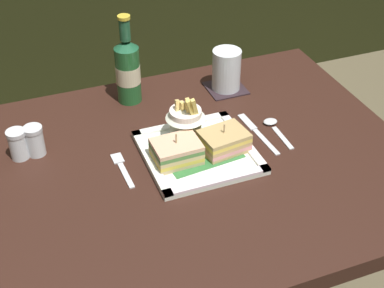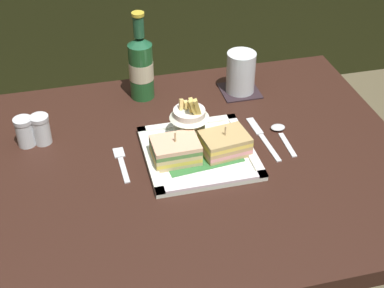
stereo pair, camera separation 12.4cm
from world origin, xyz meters
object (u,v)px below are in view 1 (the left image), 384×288
object	(u,v)px
square_plate	(198,152)
knife	(256,132)
dining_table	(186,208)
beer_bottle	(128,69)
pepper_shaker	(35,142)
spoon	(273,125)
fork	(122,167)
water_glass	(226,72)
sandwich_half_right	(224,141)
salt_shaker	(18,146)
sandwich_half_left	(177,152)
fries_cup	(186,118)

from	to	relation	value
square_plate	knife	size ratio (longest dim) A/B	1.37
dining_table	knife	world-z (taller)	knife
beer_bottle	pepper_shaker	size ratio (longest dim) A/B	3.24
beer_bottle	spoon	size ratio (longest dim) A/B	1.89
spoon	pepper_shaker	distance (m)	0.56
fork	spoon	xyz separation A→B (m)	(0.39, 0.02, 0.00)
square_plate	water_glass	distance (m)	0.31
knife	pepper_shaker	xyz separation A→B (m)	(-0.51, 0.10, 0.03)
sandwich_half_right	spoon	world-z (taller)	sandwich_half_right
salt_shaker	beer_bottle	bearing A→B (deg)	26.08
square_plate	salt_shaker	size ratio (longest dim) A/B	3.41
beer_bottle	spoon	bearing A→B (deg)	-40.25
dining_table	beer_bottle	xyz separation A→B (m)	(-0.04, 0.30, 0.23)
sandwich_half_left	beer_bottle	bearing A→B (deg)	94.48
sandwich_half_right	beer_bottle	world-z (taller)	beer_bottle
square_plate	sandwich_half_left	world-z (taller)	sandwich_half_left
fries_cup	knife	bearing A→B (deg)	-10.04
pepper_shaker	knife	bearing A→B (deg)	-11.64
dining_table	square_plate	distance (m)	0.15
square_plate	fries_cup	xyz separation A→B (m)	(-0.01, 0.06, 0.06)
dining_table	pepper_shaker	world-z (taller)	pepper_shaker
square_plate	pepper_shaker	size ratio (longest dim) A/B	3.37
sandwich_half_right	knife	size ratio (longest dim) A/B	0.63
square_plate	water_glass	bearing A→B (deg)	54.15
sandwich_half_right	fries_cup	bearing A→B (deg)	129.53
fries_cup	water_glass	world-z (taller)	fries_cup
fries_cup	pepper_shaker	xyz separation A→B (m)	(-0.34, 0.07, -0.03)
salt_shaker	pepper_shaker	xyz separation A→B (m)	(0.04, 0.00, 0.00)
salt_shaker	pepper_shaker	distance (m)	0.04
dining_table	water_glass	world-z (taller)	water_glass
sandwich_half_right	sandwich_half_left	bearing A→B (deg)	-180.00
square_plate	sandwich_half_left	bearing A→B (deg)	-166.11
dining_table	sandwich_half_right	xyz separation A→B (m)	(0.09, -0.00, 0.18)
dining_table	salt_shaker	size ratio (longest dim) A/B	14.38
pepper_shaker	salt_shaker	bearing A→B (deg)	-180.00
square_plate	sandwich_half_right	distance (m)	0.06
water_glass	sandwich_half_right	bearing A→B (deg)	-114.86
dining_table	spoon	world-z (taller)	spoon
fries_cup	dining_table	bearing A→B (deg)	-110.55
fries_cup	salt_shaker	distance (m)	0.38
salt_shaker	dining_table	bearing A→B (deg)	-23.59
beer_bottle	knife	xyz separation A→B (m)	(0.24, -0.25, -0.09)
spoon	fork	bearing A→B (deg)	-176.98
beer_bottle	water_glass	bearing A→B (deg)	-8.71
square_plate	sandwich_half_right	bearing A→B (deg)	-13.89
fries_cup	fork	size ratio (longest dim) A/B	0.95
knife	water_glass	bearing A→B (deg)	86.66
sandwich_half_left	pepper_shaker	world-z (taller)	sandwich_half_left
square_plate	spoon	world-z (taller)	square_plate
beer_bottle	fork	xyz separation A→B (m)	(-0.10, -0.27, -0.09)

